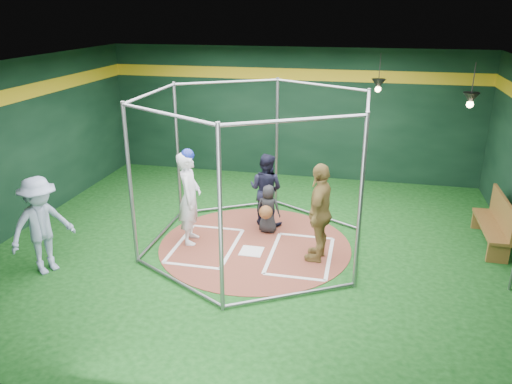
% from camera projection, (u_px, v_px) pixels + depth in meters
% --- Properties ---
extents(room_shell, '(10.10, 9.10, 3.53)m').
position_uv_depth(room_shell, '(255.00, 161.00, 9.35)').
color(room_shell, '#0D390F').
rests_on(room_shell, ground).
extents(clay_disc, '(3.80, 3.80, 0.01)m').
position_uv_depth(clay_disc, '(255.00, 245.00, 9.95)').
color(clay_disc, brown).
rests_on(clay_disc, ground).
extents(home_plate, '(0.43, 0.43, 0.01)m').
position_uv_depth(home_plate, '(252.00, 251.00, 9.67)').
color(home_plate, white).
rests_on(home_plate, clay_disc).
extents(batter_box_left, '(1.17, 1.77, 0.01)m').
position_uv_depth(batter_box_left, '(206.00, 245.00, 9.91)').
color(batter_box_left, white).
rests_on(batter_box_left, clay_disc).
extents(batter_box_right, '(1.17, 1.77, 0.01)m').
position_uv_depth(batter_box_right, '(300.00, 255.00, 9.53)').
color(batter_box_right, white).
rests_on(batter_box_right, clay_disc).
extents(batting_cage, '(4.05, 4.67, 3.00)m').
position_uv_depth(batting_cage, '(255.00, 174.00, 9.43)').
color(batting_cage, gray).
rests_on(batting_cage, ground).
extents(pendant_lamp_near, '(0.34, 0.34, 0.90)m').
position_uv_depth(pendant_lamp_near, '(378.00, 84.00, 11.84)').
color(pendant_lamp_near, black).
rests_on(pendant_lamp_near, room_shell).
extents(pendant_lamp_far, '(0.34, 0.34, 0.90)m').
position_uv_depth(pendant_lamp_far, '(471.00, 98.00, 10.01)').
color(pendant_lamp_far, black).
rests_on(pendant_lamp_far, room_shell).
extents(batter_figure, '(0.55, 0.74, 1.94)m').
position_uv_depth(batter_figure, '(190.00, 197.00, 9.78)').
color(batter_figure, silver).
rests_on(batter_figure, clay_disc).
extents(visitor_leopard, '(0.60, 1.15, 1.87)m').
position_uv_depth(visitor_leopard, '(320.00, 212.00, 9.11)').
color(visitor_leopard, '#AF914B').
rests_on(visitor_leopard, clay_disc).
extents(catcher_figure, '(0.52, 0.57, 1.03)m').
position_uv_depth(catcher_figure, '(268.00, 209.00, 10.34)').
color(catcher_figure, black).
rests_on(catcher_figure, clay_disc).
extents(umpire, '(0.90, 0.78, 1.58)m').
position_uv_depth(umpire, '(266.00, 189.00, 10.67)').
color(umpire, black).
rests_on(umpire, clay_disc).
extents(bystander_blue, '(1.14, 1.33, 1.78)m').
position_uv_depth(bystander_blue, '(41.00, 226.00, 8.69)').
color(bystander_blue, '#8F9EBE').
rests_on(bystander_blue, ground).
extents(dugout_bench, '(0.40, 1.73, 1.01)m').
position_uv_depth(dugout_bench, '(496.00, 221.00, 9.80)').
color(dugout_bench, brown).
rests_on(dugout_bench, ground).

